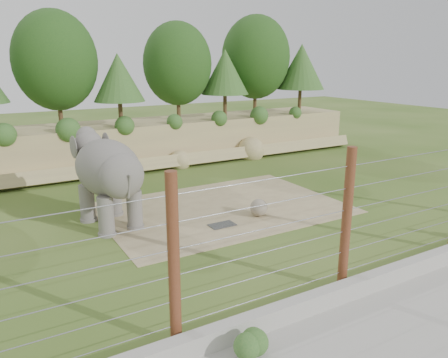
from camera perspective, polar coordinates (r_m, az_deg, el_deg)
ground at (r=16.05m, az=3.62°, el=-7.16°), size 90.00×90.00×0.00m
back_embankment at (r=26.59m, az=-10.70°, el=10.41°), size 30.00×5.52×8.77m
dirt_patch at (r=18.67m, az=-0.22°, el=-3.80°), size 10.00×7.00×0.02m
drain_grate at (r=16.75m, az=-0.24°, el=-6.01°), size 1.00×0.60×0.03m
elephant at (r=16.90m, az=-14.84°, el=-0.28°), size 2.35×4.47×3.46m
stone_ball at (r=17.67m, az=4.56°, el=-3.75°), size 0.70×0.70×0.70m
retaining_wall at (r=12.52m, az=16.79°, el=-13.42°), size 26.00×0.35×0.50m
walkway at (r=11.60m, az=24.21°, el=-18.09°), size 26.00×4.00×0.01m
barrier_fence at (r=12.11m, az=15.71°, el=-5.23°), size 20.26×0.26×4.00m
walkway_shrub at (r=9.79m, az=3.94°, el=-20.96°), size 0.68×0.68×0.68m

